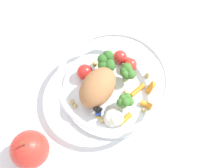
% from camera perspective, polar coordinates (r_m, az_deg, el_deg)
% --- Properties ---
extents(ground_plane, '(2.40, 2.40, 0.00)m').
position_cam_1_polar(ground_plane, '(0.57, 0.47, -2.68)').
color(ground_plane, white).
extents(food_container, '(0.21, 0.21, 0.07)m').
position_cam_1_polar(food_container, '(0.54, -0.50, -0.25)').
color(food_container, white).
rests_on(food_container, ground_plane).
extents(loose_apple, '(0.07, 0.07, 0.08)m').
position_cam_1_polar(loose_apple, '(0.52, -16.18, -12.50)').
color(loose_apple, red).
rests_on(loose_apple, ground_plane).
extents(folded_napkin, '(0.17, 0.18, 0.01)m').
position_cam_1_polar(folded_napkin, '(0.65, 12.34, 9.91)').
color(folded_napkin, white).
rests_on(folded_napkin, ground_plane).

